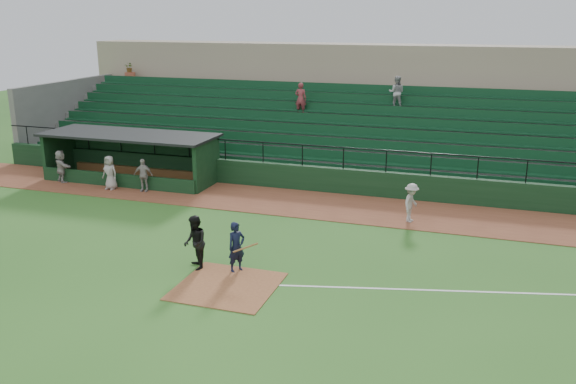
% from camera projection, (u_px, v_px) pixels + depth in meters
% --- Properties ---
extents(ground, '(90.00, 90.00, 0.00)m').
position_uv_depth(ground, '(240.00, 274.00, 19.67)').
color(ground, '#2B5D1E').
rests_on(ground, ground).
extents(warning_track, '(40.00, 4.00, 0.03)m').
position_uv_depth(warning_track, '(309.00, 204.00, 26.96)').
color(warning_track, brown).
rests_on(warning_track, ground).
extents(home_plate_dirt, '(3.00, 3.00, 0.03)m').
position_uv_depth(home_plate_dirt, '(227.00, 286.00, 18.75)').
color(home_plate_dirt, brown).
rests_on(home_plate_dirt, ground).
extents(foul_line, '(17.49, 4.44, 0.01)m').
position_uv_depth(foul_line, '(499.00, 292.00, 18.35)').
color(foul_line, white).
rests_on(foul_line, ground).
extents(stadium_structure, '(38.00, 13.08, 6.40)m').
position_uv_depth(stadium_structure, '(352.00, 123.00, 34.03)').
color(stadium_structure, black).
rests_on(stadium_structure, ground).
extents(dugout, '(8.90, 3.20, 2.42)m').
position_uv_depth(dugout, '(135.00, 153.00, 30.96)').
color(dugout, black).
rests_on(dugout, ground).
extents(batter_at_plate, '(1.14, 0.74, 1.69)m').
position_uv_depth(batter_at_plate, '(237.00, 247.00, 19.65)').
color(batter_at_plate, black).
rests_on(batter_at_plate, ground).
extents(umpire, '(1.08, 1.12, 1.83)m').
position_uv_depth(umpire, '(195.00, 243.00, 19.84)').
color(umpire, black).
rests_on(umpire, ground).
extents(runner, '(0.80, 1.13, 1.59)m').
position_uv_depth(runner, '(411.00, 203.00, 24.40)').
color(runner, '#ABA6A0').
rests_on(runner, warning_track).
extents(dugout_player_a, '(0.98, 0.54, 1.58)m').
position_uv_depth(dugout_player_a, '(143.00, 175.00, 28.68)').
color(dugout_player_a, '#A7A29C').
rests_on(dugout_player_a, warning_track).
extents(dugout_player_b, '(0.85, 0.61, 1.64)m').
position_uv_depth(dugout_player_b, '(110.00, 173.00, 29.03)').
color(dugout_player_b, '#A6A19B').
rests_on(dugout_player_b, warning_track).
extents(dugout_player_c, '(1.54, 1.19, 1.63)m').
position_uv_depth(dugout_player_c, '(61.00, 166.00, 30.29)').
color(dugout_player_c, '#ABA4A0').
rests_on(dugout_player_c, warning_track).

